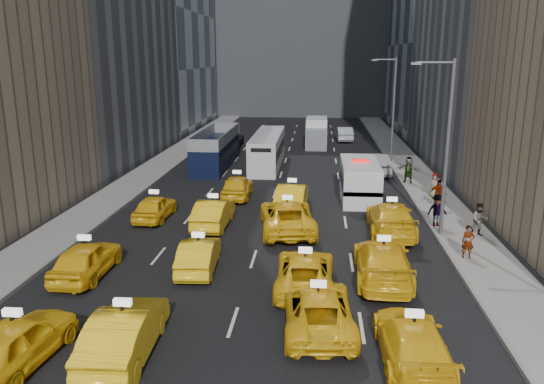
% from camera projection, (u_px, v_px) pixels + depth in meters
% --- Properties ---
extents(ground, '(160.00, 160.00, 0.00)m').
position_uv_depth(ground, '(223.00, 352.00, 16.78)').
color(ground, black).
rests_on(ground, ground).
extents(sidewalk_west, '(3.00, 90.00, 0.15)m').
position_uv_depth(sidewalk_west, '(147.00, 174.00, 41.76)').
color(sidewalk_west, gray).
rests_on(sidewalk_west, ground).
extents(sidewalk_east, '(3.00, 90.00, 0.15)m').
position_uv_depth(sidewalk_east, '(419.00, 179.00, 39.99)').
color(sidewalk_east, gray).
rests_on(sidewalk_east, ground).
extents(curb_west, '(0.15, 90.00, 0.18)m').
position_uv_depth(curb_west, '(165.00, 174.00, 41.64)').
color(curb_west, slate).
rests_on(curb_west, ground).
extents(curb_east, '(0.15, 90.00, 0.18)m').
position_uv_depth(curb_east, '(399.00, 179.00, 40.11)').
color(curb_east, slate).
rests_on(curb_east, ground).
extents(streetlight_near, '(2.15, 0.22, 9.00)m').
position_uv_depth(streetlight_near, '(445.00, 143.00, 26.36)').
color(streetlight_near, '#595B60').
rests_on(streetlight_near, ground).
extents(streetlight_far, '(2.15, 0.22, 9.00)m').
position_uv_depth(streetlight_far, '(392.00, 106.00, 45.65)').
color(streetlight_far, '#595B60').
rests_on(streetlight_far, ground).
extents(taxi_4, '(2.32, 4.70, 1.54)m').
position_uv_depth(taxi_4, '(16.00, 342.00, 15.91)').
color(taxi_4, yellow).
rests_on(taxi_4, ground).
extents(taxi_5, '(1.87, 4.87, 1.58)m').
position_uv_depth(taxi_5, '(125.00, 332.00, 16.45)').
color(taxi_5, yellow).
rests_on(taxi_5, ground).
extents(taxi_6, '(2.71, 5.22, 1.41)m').
position_uv_depth(taxi_6, '(318.00, 309.00, 18.16)').
color(taxi_6, yellow).
rests_on(taxi_6, ground).
extents(taxi_7, '(2.09, 4.89, 1.40)m').
position_uv_depth(taxi_7, '(412.00, 341.00, 16.10)').
color(taxi_7, yellow).
rests_on(taxi_7, ground).
extents(taxi_8, '(1.82, 4.45, 1.51)m').
position_uv_depth(taxi_8, '(86.00, 259.00, 22.42)').
color(taxi_8, yellow).
rests_on(taxi_8, ground).
extents(taxi_9, '(1.74, 4.30, 1.39)m').
position_uv_depth(taxi_9, '(199.00, 255.00, 23.13)').
color(taxi_9, yellow).
rests_on(taxi_9, ground).
extents(taxi_10, '(2.33, 5.00, 1.38)m').
position_uv_depth(taxi_10, '(305.00, 272.00, 21.32)').
color(taxi_10, yellow).
rests_on(taxi_10, ground).
extents(taxi_11, '(2.43, 5.61, 1.61)m').
position_uv_depth(taxi_11, '(383.00, 261.00, 22.07)').
color(taxi_11, yellow).
rests_on(taxi_11, ground).
extents(taxi_12, '(1.75, 4.14, 1.40)m').
position_uv_depth(taxi_12, '(155.00, 207.00, 30.33)').
color(taxi_12, yellow).
rests_on(taxi_12, ground).
extents(taxi_13, '(1.70, 4.66, 1.53)m').
position_uv_depth(taxi_13, '(213.00, 213.00, 29.02)').
color(taxi_13, yellow).
rests_on(taxi_13, ground).
extents(taxi_14, '(3.49, 6.20, 1.64)m').
position_uv_depth(taxi_14, '(287.00, 216.00, 28.25)').
color(taxi_14, yellow).
rests_on(taxi_14, ground).
extents(taxi_15, '(2.43, 5.72, 1.65)m').
position_uv_depth(taxi_15, '(391.00, 218.00, 27.84)').
color(taxi_15, yellow).
rests_on(taxi_15, ground).
extents(taxi_16, '(1.84, 4.46, 1.51)m').
position_uv_depth(taxi_16, '(237.00, 186.00, 34.92)').
color(taxi_16, yellow).
rests_on(taxi_16, ground).
extents(taxi_17, '(1.92, 4.95, 1.61)m').
position_uv_depth(taxi_17, '(292.00, 196.00, 32.25)').
color(taxi_17, yellow).
rests_on(taxi_17, ground).
extents(nypd_van, '(2.41, 6.13, 2.62)m').
position_uv_depth(nypd_van, '(360.00, 181.00, 34.58)').
color(nypd_van, silver).
rests_on(nypd_van, ground).
extents(double_decker, '(2.47, 10.47, 3.04)m').
position_uv_depth(double_decker, '(216.00, 149.00, 44.68)').
color(double_decker, black).
rests_on(double_decker, ground).
extents(city_bus, '(3.44, 10.80, 2.74)m').
position_uv_depth(city_bus, '(268.00, 150.00, 44.96)').
color(city_bus, silver).
rests_on(city_bus, ground).
extents(box_truck, '(2.56, 6.37, 2.85)m').
position_uv_depth(box_truck, '(316.00, 133.00, 54.72)').
color(box_truck, white).
rests_on(box_truck, ground).
extents(misc_car_0, '(2.22, 5.20, 1.67)m').
position_uv_depth(misc_car_0, '(374.00, 163.00, 41.98)').
color(misc_car_0, '#95979B').
rests_on(misc_car_0, ground).
extents(misc_car_1, '(2.49, 5.19, 1.43)m').
position_uv_depth(misc_car_1, '(231.00, 140.00, 54.67)').
color(misc_car_1, black).
rests_on(misc_car_1, ground).
extents(misc_car_2, '(2.17, 5.00, 1.43)m').
position_uv_depth(misc_car_2, '(313.00, 130.00, 61.70)').
color(misc_car_2, slate).
rests_on(misc_car_2, ground).
extents(misc_car_3, '(1.95, 4.06, 1.34)m').
position_uv_depth(misc_car_3, '(274.00, 135.00, 57.99)').
color(misc_car_3, black).
rests_on(misc_car_3, ground).
extents(misc_car_4, '(1.85, 4.78, 1.55)m').
position_uv_depth(misc_car_4, '(344.00, 134.00, 58.35)').
color(misc_car_4, '#AEB0B6').
rests_on(misc_car_4, ground).
extents(pedestrian_0, '(0.60, 0.43, 1.54)m').
position_uv_depth(pedestrian_0, '(468.00, 242.00, 24.05)').
color(pedestrian_0, gray).
rests_on(pedestrian_0, sidewalk_east).
extents(pedestrian_1, '(0.85, 0.49, 1.73)m').
position_uv_depth(pedestrian_1, '(480.00, 220.00, 26.97)').
color(pedestrian_1, gray).
rests_on(pedestrian_1, sidewalk_east).
extents(pedestrian_2, '(1.22, 0.72, 1.77)m').
position_uv_depth(pedestrian_2, '(437.00, 210.00, 28.54)').
color(pedestrian_2, gray).
rests_on(pedestrian_2, sidewalk_east).
extents(pedestrian_3, '(1.04, 0.49, 1.75)m').
position_uv_depth(pedestrian_3, '(438.00, 194.00, 32.00)').
color(pedestrian_3, gray).
rests_on(pedestrian_3, sidewalk_east).
extents(pedestrian_4, '(0.88, 0.68, 1.60)m').
position_uv_depth(pedestrian_4, '(434.00, 185.00, 34.46)').
color(pedestrian_4, gray).
rests_on(pedestrian_4, sidewalk_east).
extents(pedestrian_5, '(1.84, 1.02, 1.91)m').
position_uv_depth(pedestrian_5, '(408.00, 170.00, 38.37)').
color(pedestrian_5, gray).
rests_on(pedestrian_5, sidewalk_east).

